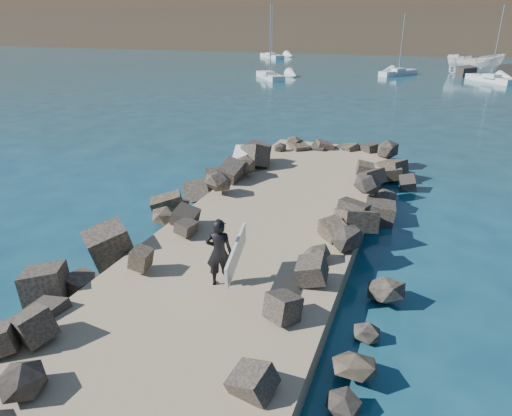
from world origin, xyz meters
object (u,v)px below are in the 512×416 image
object	(u,v)px
boat_imported	(474,64)
sailboat_e	(272,56)
surfer_with_board	(222,253)
surfboard_resting	(239,161)

from	to	relation	value
boat_imported	sailboat_e	bearing A→B (deg)	76.35
surfer_with_board	sailboat_e	distance (m)	83.74
surfboard_resting	surfer_with_board	distance (m)	9.39
boat_imported	sailboat_e	distance (m)	39.63
surfboard_resting	boat_imported	distance (m)	53.68
surfer_with_board	sailboat_e	xyz separation A→B (m)	(-25.48, 79.76, -1.16)
surfboard_resting	sailboat_e	xyz separation A→B (m)	(-22.31, 70.93, -0.69)
boat_imported	sailboat_e	xyz separation A→B (m)	(-34.90, 18.74, -1.03)
surfer_with_board	boat_imported	bearing A→B (deg)	81.22
surfboard_resting	boat_imported	world-z (taller)	boat_imported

